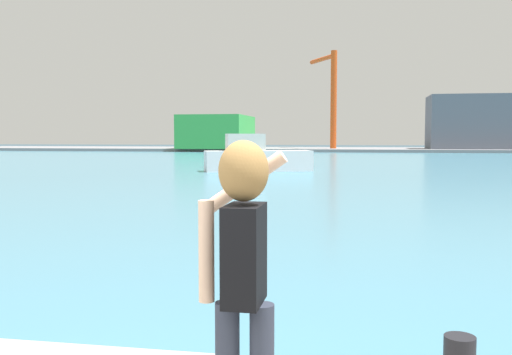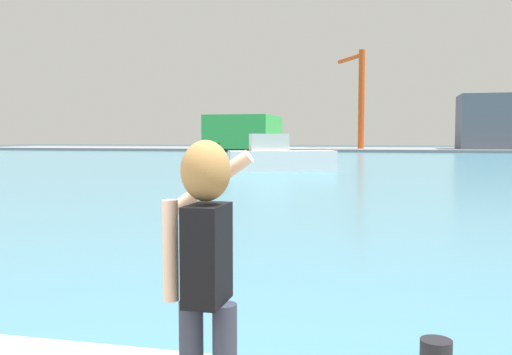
{
  "view_description": "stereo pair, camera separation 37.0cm",
  "coord_description": "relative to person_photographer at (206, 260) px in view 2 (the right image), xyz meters",
  "views": [
    {
      "loc": [
        1.4,
        -2.3,
        2.31
      ],
      "look_at": [
        0.13,
        4.69,
        1.8
      ],
      "focal_mm": 39.33,
      "sensor_mm": 36.0,
      "label": 1
    },
    {
      "loc": [
        1.76,
        -2.23,
        2.31
      ],
      "look_at": [
        0.13,
        4.69,
        1.8
      ],
      "focal_mm": 39.33,
      "sensor_mm": 36.0,
      "label": 2
    }
  ],
  "objects": [
    {
      "name": "ground_plane",
      "position": [
        -0.77,
        49.26,
        -1.62
      ],
      "size": [
        220.0,
        220.0,
        0.0
      ],
      "primitive_type": "plane",
      "color": "#334751"
    },
    {
      "name": "harbor_water",
      "position": [
        -0.77,
        51.26,
        -1.61
      ],
      "size": [
        140.0,
        100.0,
        0.02
      ],
      "primitive_type": "cube",
      "color": "teal",
      "rests_on": "ground_plane"
    },
    {
      "name": "far_shore_dock",
      "position": [
        -0.77,
        91.26,
        -1.38
      ],
      "size": [
        140.0,
        20.0,
        0.47
      ],
      "primitive_type": "cube",
      "color": "gray",
      "rests_on": "ground_plane"
    },
    {
      "name": "person_photographer",
      "position": [
        0.0,
        0.0,
        0.0
      ],
      "size": [
        0.52,
        0.55,
        1.74
      ],
      "rotation": [
        0.0,
        0.0,
        1.56
      ],
      "color": "#2D3342",
      "rests_on": "quay_promenade"
    },
    {
      "name": "boat_moored",
      "position": [
        -6.1,
        34.13,
        -0.69
      ],
      "size": [
        7.37,
        4.39,
        2.51
      ],
      "rotation": [
        0.0,
        0.0,
        0.37
      ],
      "color": "white",
      "rests_on": "harbor_water"
    },
    {
      "name": "warehouse_left",
      "position": [
        -22.16,
        86.87,
        1.51
      ],
      "size": [
        10.24,
        13.64,
        5.32
      ],
      "primitive_type": "cube",
      "color": "green",
      "rests_on": "far_shore_dock"
    },
    {
      "name": "port_crane",
      "position": [
        -3.67,
        89.24,
        8.18
      ],
      "size": [
        4.99,
        8.28,
        15.65
      ],
      "color": "#D84C19",
      "rests_on": "far_shore_dock"
    }
  ]
}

